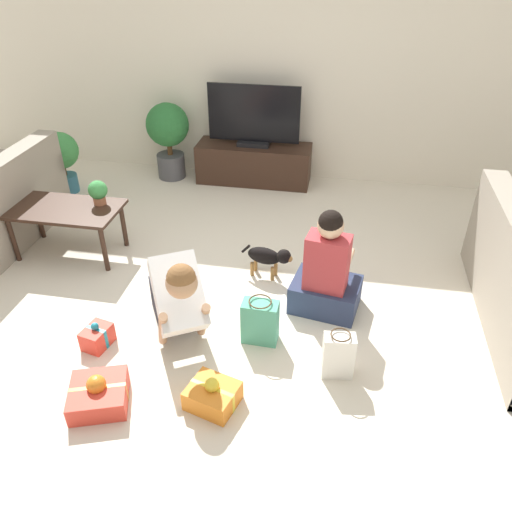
% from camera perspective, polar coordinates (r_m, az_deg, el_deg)
% --- Properties ---
extents(ground_plane, '(16.00, 16.00, 0.00)m').
position_cam_1_polar(ground_plane, '(4.12, -3.69, -5.13)').
color(ground_plane, beige).
extents(wall_back, '(8.40, 0.06, 2.60)m').
position_cam_1_polar(wall_back, '(5.95, 2.19, 21.04)').
color(wall_back, silver).
rests_on(wall_back, ground_plane).
extents(coffee_table, '(0.99, 0.55, 0.47)m').
position_cam_1_polar(coffee_table, '(4.82, -20.97, 4.58)').
color(coffee_table, '#382319').
rests_on(coffee_table, ground_plane).
extents(tv_console, '(1.33, 0.44, 0.46)m').
position_cam_1_polar(tv_console, '(6.03, -0.25, 10.53)').
color(tv_console, '#382319').
rests_on(tv_console, ground_plane).
extents(tv, '(1.05, 0.20, 0.69)m').
position_cam_1_polar(tv, '(5.84, -0.26, 15.39)').
color(tv, black).
rests_on(tv, tv_console).
extents(potted_plant_corner_left, '(0.41, 0.41, 0.70)m').
position_cam_1_polar(potted_plant_corner_left, '(6.10, -21.38, 10.60)').
color(potted_plant_corner_left, '#336B84').
rests_on(potted_plant_corner_left, ground_plane).
extents(potted_plant_back_left, '(0.50, 0.50, 0.90)m').
position_cam_1_polar(potted_plant_back_left, '(6.13, -10.00, 13.65)').
color(potted_plant_back_left, '#4C4C51').
rests_on(potted_plant_back_left, ground_plane).
extents(person_kneeling, '(0.66, 0.84, 0.82)m').
position_cam_1_polar(person_kneeling, '(3.61, -9.04, -4.63)').
color(person_kneeling, '#23232D').
rests_on(person_kneeling, ground_plane).
extents(person_sitting, '(0.58, 0.54, 0.90)m').
position_cam_1_polar(person_sitting, '(3.88, 8.08, -2.15)').
color(person_sitting, '#283351').
rests_on(person_sitting, ground_plane).
extents(dog, '(0.46, 0.19, 0.30)m').
position_cam_1_polar(dog, '(4.28, 1.48, -0.08)').
color(dog, black).
rests_on(dog, ground_plane).
extents(gift_box_a, '(0.36, 0.34, 0.22)m').
position_cam_1_polar(gift_box_a, '(3.30, -4.98, -15.55)').
color(gift_box_a, orange).
rests_on(gift_box_a, ground_plane).
extents(gift_box_b, '(0.45, 0.45, 0.23)m').
position_cam_1_polar(gift_box_b, '(3.44, -17.55, -14.81)').
color(gift_box_b, red).
rests_on(gift_box_b, ground_plane).
extents(gift_box_c, '(0.20, 0.24, 0.21)m').
position_cam_1_polar(gift_box_c, '(3.84, -17.69, -8.78)').
color(gift_box_c, red).
rests_on(gift_box_c, ground_plane).
extents(gift_bag_a, '(0.22, 0.15, 0.36)m').
position_cam_1_polar(gift_bag_a, '(3.44, 9.38, -11.13)').
color(gift_bag_a, white).
rests_on(gift_bag_a, ground_plane).
extents(gift_bag_b, '(0.26, 0.17, 0.36)m').
position_cam_1_polar(gift_bag_b, '(3.64, 0.47, -7.50)').
color(gift_bag_b, '#4CA384').
rests_on(gift_bag_b, ground_plane).
extents(tabletop_plant, '(0.17, 0.17, 0.22)m').
position_cam_1_polar(tabletop_plant, '(4.70, -17.61, 7.04)').
color(tabletop_plant, '#A36042').
rests_on(tabletop_plant, coffee_table).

